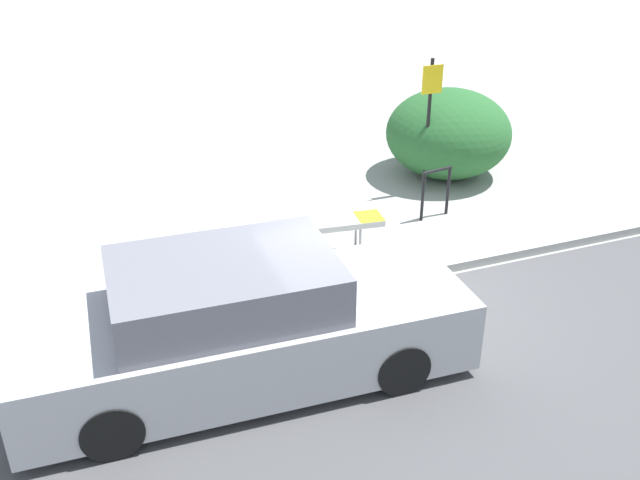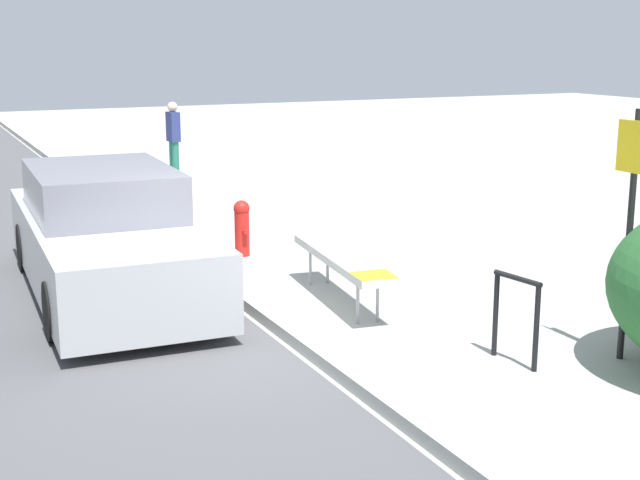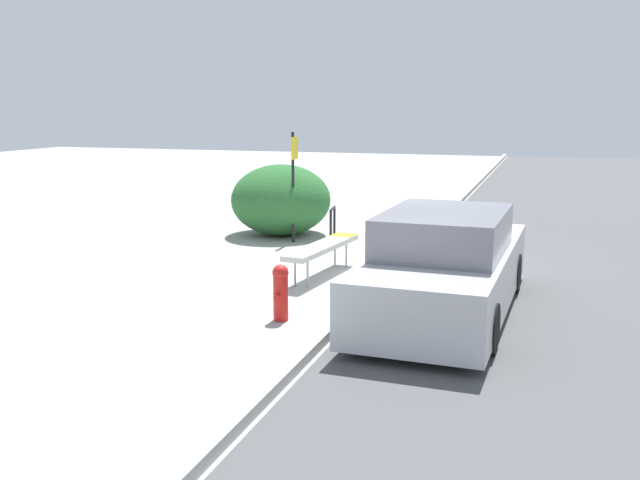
# 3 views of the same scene
# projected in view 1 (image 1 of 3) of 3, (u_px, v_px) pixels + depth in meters

# --- Properties ---
(ground_plane) EXTENTS (60.00, 60.00, 0.00)m
(ground_plane) POSITION_uv_depth(u_px,v_px,m) (369.00, 285.00, 9.54)
(ground_plane) COLOR #9E9E99
(curb) EXTENTS (60.00, 0.20, 0.13)m
(curb) POSITION_uv_depth(u_px,v_px,m) (369.00, 281.00, 9.51)
(curb) COLOR #A8A8A3
(curb) RESTS_ON ground_plane
(bench) EXTENTS (2.29, 0.66, 0.56)m
(bench) POSITION_uv_depth(u_px,v_px,m) (305.00, 227.00, 9.99)
(bench) COLOR #99999E
(bench) RESTS_ON ground_plane
(bike_rack) EXTENTS (0.55, 0.13, 0.83)m
(bike_rack) POSITION_uv_depth(u_px,v_px,m) (436.00, 188.00, 11.20)
(bike_rack) COLOR black
(bike_rack) RESTS_ON ground_plane
(sign_post) EXTENTS (0.36, 0.08, 2.30)m
(sign_post) POSITION_uv_depth(u_px,v_px,m) (429.00, 114.00, 11.69)
(sign_post) COLOR black
(sign_post) RESTS_ON ground_plane
(fire_hydrant) EXTENTS (0.36, 0.22, 0.77)m
(fire_hydrant) POSITION_uv_depth(u_px,v_px,m) (123.00, 273.00, 9.03)
(fire_hydrant) COLOR red
(fire_hydrant) RESTS_ON ground_plane
(shrub_hedge) EXTENTS (2.23, 2.19, 1.56)m
(shrub_hedge) POSITION_uv_depth(u_px,v_px,m) (448.00, 133.00, 12.68)
(shrub_hedge) COLOR #28602D
(shrub_hedge) RESTS_ON ground_plane
(parked_car_near) EXTENTS (4.83, 1.90, 1.45)m
(parked_car_near) POSITION_uv_depth(u_px,v_px,m) (241.00, 325.00, 7.54)
(parked_car_near) COLOR black
(parked_car_near) RESTS_ON ground_plane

